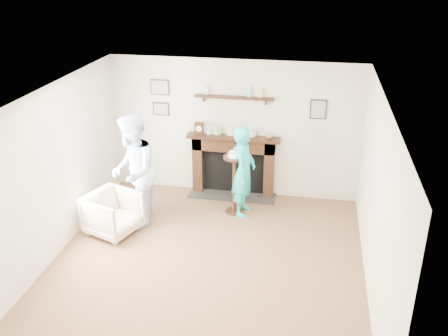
{
  "coord_description": "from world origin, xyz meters",
  "views": [
    {
      "loc": [
        1.36,
        -5.86,
        4.21
      ],
      "look_at": [
        0.11,
        0.9,
        1.18
      ],
      "focal_mm": 40.0,
      "sensor_mm": 36.0,
      "label": 1
    }
  ],
  "objects_px": {
    "man": "(137,223)",
    "woman": "(243,213)",
    "armchair": "(115,232)",
    "pedestal_table": "(234,173)"
  },
  "relations": [
    {
      "from": "woman",
      "to": "pedestal_table",
      "type": "relative_size",
      "value": 1.32
    },
    {
      "from": "armchair",
      "to": "pedestal_table",
      "type": "height_order",
      "value": "pedestal_table"
    },
    {
      "from": "man",
      "to": "pedestal_table",
      "type": "relative_size",
      "value": 1.58
    },
    {
      "from": "pedestal_table",
      "to": "woman",
      "type": "bearing_deg",
      "value": -3.18
    },
    {
      "from": "armchair",
      "to": "woman",
      "type": "bearing_deg",
      "value": -42.45
    },
    {
      "from": "man",
      "to": "woman",
      "type": "distance_m",
      "value": 1.82
    },
    {
      "from": "woman",
      "to": "armchair",
      "type": "bearing_deg",
      "value": 121.25
    },
    {
      "from": "armchair",
      "to": "man",
      "type": "bearing_deg",
      "value": -18.13
    },
    {
      "from": "man",
      "to": "woman",
      "type": "bearing_deg",
      "value": 96.65
    },
    {
      "from": "woman",
      "to": "pedestal_table",
      "type": "bearing_deg",
      "value": 90.48
    }
  ]
}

